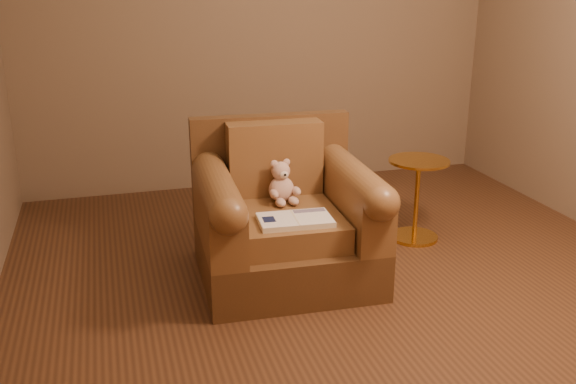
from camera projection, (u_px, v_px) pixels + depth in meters
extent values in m
plane|color=#51311C|center=(344.00, 279.00, 3.86)|extent=(4.00, 4.00, 0.00)
cube|color=#7D654D|center=(262.00, 25.00, 5.25)|extent=(4.00, 0.02, 2.70)
cube|color=#56371C|center=(286.00, 254.00, 3.86)|extent=(1.05, 1.00, 0.28)
cube|color=#56371C|center=(270.00, 163.00, 4.11)|extent=(1.01, 0.15, 0.63)
cube|color=brown|center=(288.00, 224.00, 3.75)|extent=(0.62, 0.73, 0.15)
cube|color=brown|center=(275.00, 158.00, 3.97)|extent=(0.59, 0.19, 0.45)
cube|color=brown|center=(218.00, 216.00, 3.63)|extent=(0.24, 0.87, 0.32)
cube|color=brown|center=(354.00, 205.00, 3.81)|extent=(0.24, 0.87, 0.32)
cylinder|color=brown|center=(217.00, 189.00, 3.58)|extent=(0.24, 0.87, 0.20)
cylinder|color=brown|center=(354.00, 179.00, 3.76)|extent=(0.24, 0.87, 0.20)
ellipsoid|color=#D0A692|center=(281.00, 189.00, 3.88)|extent=(0.15, 0.14, 0.16)
sphere|color=#D0A692|center=(281.00, 171.00, 3.85)|extent=(0.11, 0.11, 0.11)
ellipsoid|color=#D0A692|center=(274.00, 164.00, 3.83)|extent=(0.05, 0.03, 0.05)
ellipsoid|color=#D0A692|center=(287.00, 162.00, 3.85)|extent=(0.05, 0.03, 0.05)
ellipsoid|color=beige|center=(284.00, 175.00, 3.81)|extent=(0.05, 0.04, 0.05)
sphere|color=black|center=(285.00, 175.00, 3.79)|extent=(0.02, 0.02, 0.02)
ellipsoid|color=#D0A692|center=(274.00, 194.00, 3.80)|extent=(0.05, 0.10, 0.05)
ellipsoid|color=#D0A692|center=(296.00, 191.00, 3.85)|extent=(0.05, 0.10, 0.05)
ellipsoid|color=#D0A692|center=(281.00, 203.00, 3.80)|extent=(0.06, 0.10, 0.05)
ellipsoid|color=#D0A692|center=(294.00, 201.00, 3.83)|extent=(0.06, 0.10, 0.05)
cube|color=beige|center=(295.00, 220.00, 3.56)|extent=(0.42, 0.27, 0.03)
cube|color=white|center=(277.00, 219.00, 3.53)|extent=(0.21, 0.26, 0.00)
cube|color=white|center=(313.00, 216.00, 3.57)|extent=(0.21, 0.26, 0.00)
cube|color=beige|center=(295.00, 217.00, 3.55)|extent=(0.02, 0.24, 0.00)
cube|color=#0F1638|center=(269.00, 219.00, 3.52)|extent=(0.07, 0.09, 0.00)
cube|color=slate|center=(309.00, 211.00, 3.65)|extent=(0.19, 0.06, 0.00)
cylinder|color=gold|center=(414.00, 237.00, 4.45)|extent=(0.33, 0.33, 0.02)
cylinder|color=gold|center=(416.00, 200.00, 4.36)|extent=(0.03, 0.03, 0.53)
cylinder|color=gold|center=(419.00, 161.00, 4.28)|extent=(0.41, 0.41, 0.02)
cylinder|color=gold|center=(419.00, 163.00, 4.28)|extent=(0.03, 0.03, 0.02)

